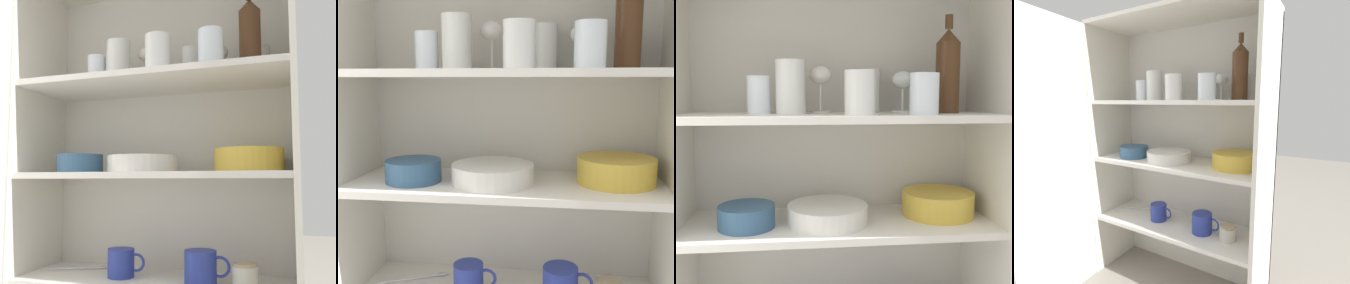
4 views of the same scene
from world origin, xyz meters
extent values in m
cube|color=silver|center=(0.00, 0.31, 0.69)|extent=(0.91, 0.02, 1.37)
cube|color=silver|center=(-0.45, 0.15, 0.69)|extent=(0.02, 0.34, 1.37)
cube|color=silver|center=(0.45, 0.15, 0.69)|extent=(0.02, 0.34, 1.37)
cube|color=silver|center=(0.00, 0.15, 0.67)|extent=(0.88, 0.31, 0.02)
cube|color=silver|center=(0.00, 0.15, 0.98)|extent=(0.88, 0.31, 0.02)
cylinder|color=white|center=(-0.22, 0.16, 1.04)|extent=(0.06, 0.06, 0.10)
cylinder|color=white|center=(0.10, 0.25, 1.05)|extent=(0.07, 0.07, 0.13)
cylinder|color=white|center=(-0.13, 0.15, 1.06)|extent=(0.08, 0.08, 0.15)
cylinder|color=white|center=(0.21, 0.05, 1.04)|extent=(0.08, 0.08, 0.11)
cylinder|color=white|center=(0.34, 0.26, 1.04)|extent=(0.06, 0.06, 0.11)
cylinder|color=white|center=(0.05, 0.06, 1.04)|extent=(0.08, 0.08, 0.11)
cylinder|color=silver|center=(-0.05, 0.21, 0.99)|extent=(0.06, 0.06, 0.01)
cylinder|color=silver|center=(-0.05, 0.21, 1.03)|extent=(0.01, 0.01, 0.08)
ellipsoid|color=silver|center=(-0.05, 0.21, 1.10)|extent=(0.07, 0.07, 0.05)
cylinder|color=white|center=(0.20, 0.23, 0.99)|extent=(0.06, 0.06, 0.01)
cylinder|color=white|center=(0.20, 0.23, 1.03)|extent=(0.01, 0.01, 0.07)
ellipsoid|color=white|center=(0.20, 0.23, 1.09)|extent=(0.07, 0.07, 0.05)
cylinder|color=#4C2D19|center=(0.32, 0.16, 1.09)|extent=(0.07, 0.07, 0.20)
cylinder|color=silver|center=(-0.03, 0.14, 0.68)|extent=(0.23, 0.23, 0.01)
cylinder|color=silver|center=(-0.03, 0.14, 0.69)|extent=(0.23, 0.23, 0.01)
cylinder|color=silver|center=(-0.03, 0.14, 0.70)|extent=(0.23, 0.23, 0.01)
cylinder|color=silver|center=(-0.03, 0.14, 0.71)|extent=(0.23, 0.23, 0.01)
cylinder|color=silver|center=(-0.03, 0.14, 0.72)|extent=(0.23, 0.23, 0.01)
cylinder|color=silver|center=(-0.03, 0.14, 0.73)|extent=(0.23, 0.23, 0.01)
cylinder|color=gold|center=(0.30, 0.18, 0.71)|extent=(0.21, 0.21, 0.07)
torus|color=gold|center=(0.30, 0.18, 0.75)|extent=(0.21, 0.21, 0.01)
cylinder|color=#33567A|center=(-0.26, 0.12, 0.71)|extent=(0.15, 0.15, 0.06)
torus|color=#33567A|center=(-0.26, 0.12, 0.74)|extent=(0.15, 0.15, 0.01)
cylinder|color=#283893|center=(-0.11, 0.14, 0.38)|extent=(0.09, 0.09, 0.09)
torus|color=#283893|center=(-0.06, 0.14, 0.39)|extent=(0.06, 0.01, 0.06)
cylinder|color=#283893|center=(0.16, 0.14, 0.39)|extent=(0.10, 0.10, 0.10)
torus|color=#283893|center=(0.22, 0.14, 0.39)|extent=(0.06, 0.01, 0.06)
cylinder|color=tan|center=(0.29, 0.14, 0.40)|extent=(0.07, 0.07, 0.01)
cylinder|color=silver|center=(-0.31, 0.19, 0.34)|extent=(0.18, 0.09, 0.01)
ellipsoid|color=silver|center=(-0.22, 0.23, 0.34)|extent=(0.04, 0.03, 0.01)
camera|label=1|loc=(0.45, -1.06, 0.65)|focal=42.00mm
camera|label=2|loc=(0.14, -0.91, 0.96)|focal=42.00mm
camera|label=3|loc=(-0.11, -0.95, 1.03)|focal=42.00mm
camera|label=4|loc=(0.70, -0.96, 0.98)|focal=28.00mm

